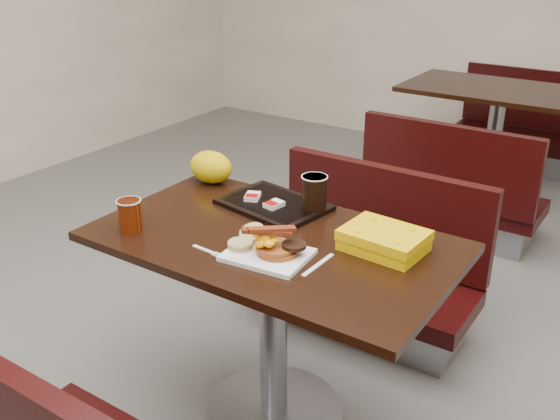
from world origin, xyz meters
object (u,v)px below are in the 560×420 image
Objects in this scene: knife at (318,265)px; paper_bag at (211,167)px; bench_far_n at (521,122)px; hashbrown_sleeve_right at (274,204)px; clamshell at (384,240)px; pancake_stack at (278,249)px; platter at (268,255)px; coffee_cup_near at (130,215)px; hashbrown_sleeve_left at (253,196)px; tray at (274,205)px; bench_far_s at (457,177)px; coffee_cup_far at (314,192)px; bench_near_n at (363,258)px; table_near at (273,332)px; table_far at (493,144)px; fork at (203,249)px.

paper_bag is (-0.71, 0.36, 0.06)m from knife.
knife reaches higher than bench_far_n.
clamshell reaches higher than hashbrown_sleeve_right.
bench_far_n is 3.43m from pancake_stack.
coffee_cup_near reaches higher than platter.
tray is at bearing -12.42° from hashbrown_sleeve_left.
bench_far_s is 8.23× the size of coffee_cup_far.
platter is at bearing -85.68° from bench_near_n.
hashbrown_sleeve_left reaches higher than bench_near_n.
coffee_cup_near reaches higher than hashbrown_sleeve_left.
table_near is 0.46m from hashbrown_sleeve_right.
paper_bag is at bearing 150.26° from table_near.
bench_far_n is at bearing 90.11° from coffee_cup_far.
hashbrown_sleeve_right reaches higher than table_near.
table_near is at bearing -108.12° from knife.
coffee_cup_near is 0.59× the size of paper_bag.
knife is (0.22, -3.38, 0.39)m from bench_far_n.
pancake_stack is (0.09, -3.40, 0.42)m from bench_far_n.
table_near is 2.60m from table_far.
fork is (-0.14, -0.19, 0.38)m from table_near.
bench_near_n is at bearing 87.11° from hashbrown_sleeve_right.
table_far is at bearing 61.74° from hashbrown_sleeve_left.
clamshell is at bearing -20.77° from coffee_cup_far.
tray is at bearing -92.65° from bench_far_n.
clamshell reaches higher than bench_far_n.
pancake_stack is 0.24m from fork.
tray reaches higher than knife.
pancake_stack is at bearing -66.61° from hashbrown_sleeve_left.
hashbrown_sleeve_left is (-0.45, 0.28, 0.02)m from knife.
pancake_stack is 0.44m from hashbrown_sleeve_left.
clamshell reaches higher than bench_far_s.
clamshell is (0.34, -0.13, -0.04)m from coffee_cup_far.
clamshell reaches higher than knife.
table_near and table_far have the same top height.
hashbrown_sleeve_left reaches higher than table_far.
coffee_cup_near is 0.47m from hashbrown_sleeve_left.
coffee_cup_far is (0.44, 0.47, 0.02)m from coffee_cup_near.
clamshell is at bearing 42.52° from pancake_stack.
hashbrown_sleeve_right is 0.15m from coffee_cup_far.
bench_far_n is 3.96× the size of clamshell.
paper_bag is at bearing 139.69° from hashbrown_sleeve_left.
hashbrown_sleeve_right reaches higher than tray.
tray is 0.49m from clamshell.
coffee_cup_far is 0.50m from paper_bag.
clamshell reaches higher than tray.
coffee_cup_near is (-0.52, -0.11, 0.03)m from pancake_stack.
paper_bag reaches higher than clamshell.
hashbrown_sleeve_left is (-0.29, 0.32, 0.02)m from platter.
bench_near_n is 14.77× the size of hashbrown_sleeve_right.
bench_far_n is at bearing 97.06° from tray.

